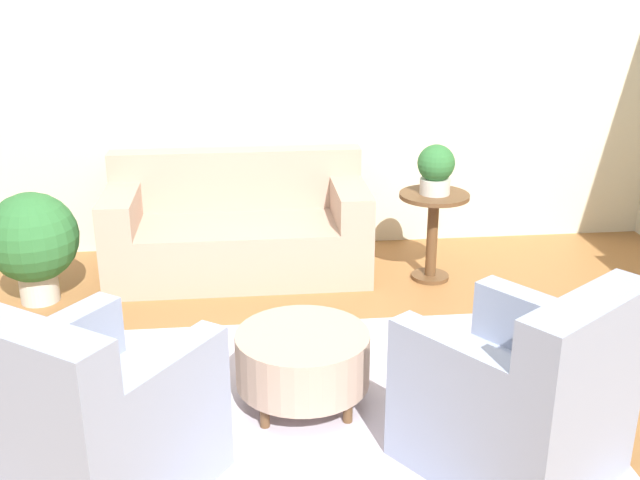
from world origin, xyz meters
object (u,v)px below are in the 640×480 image
at_px(ottoman_table, 303,358).
at_px(potted_plant_on_side_table, 436,168).
at_px(couch, 238,231).
at_px(potted_plant_floor, 33,240).
at_px(side_table, 433,222).
at_px(armchair_right, 522,400).
at_px(armchair_left, 92,426).

bearing_deg(ottoman_table, potted_plant_on_side_table, 55.63).
bearing_deg(couch, potted_plant_floor, -164.03).
relative_size(couch, side_table, 2.90).
bearing_deg(ottoman_table, potted_plant_floor, 138.93).
bearing_deg(potted_plant_on_side_table, potted_plant_floor, -177.98).
xyz_separation_m(side_table, potted_plant_on_side_table, (0.00, 0.00, 0.40)).
xyz_separation_m(armchair_right, ottoman_table, (-0.93, 0.65, -0.10)).
xyz_separation_m(armchair_left, armchair_right, (1.88, 0.00, 0.00)).
height_order(armchair_right, side_table, armchair_right).
relative_size(armchair_right, potted_plant_floor, 1.45).
relative_size(ottoman_table, potted_plant_floor, 0.90).
relative_size(armchair_left, side_table, 1.71).
height_order(armchair_left, side_table, armchair_left).
bearing_deg(armchair_right, side_table, 86.06).
distance_m(couch, armchair_left, 2.61).
distance_m(ottoman_table, potted_plant_on_side_table, 2.00).
distance_m(armchair_left, potted_plant_floor, 2.27).
bearing_deg(armchair_right, potted_plant_floor, 140.91).
relative_size(armchair_right, ottoman_table, 1.61).
bearing_deg(couch, side_table, -11.89).
height_order(couch, ottoman_table, couch).
bearing_deg(armchair_right, ottoman_table, 144.85).
xyz_separation_m(couch, armchair_left, (-0.62, -2.53, 0.04)).
bearing_deg(potted_plant_floor, ottoman_table, -41.07).
bearing_deg(potted_plant_on_side_table, side_table, 0.00).
relative_size(armchair_left, armchair_right, 1.00).
xyz_separation_m(armchair_left, side_table, (2.03, 2.24, 0.08)).
height_order(ottoman_table, potted_plant_on_side_table, potted_plant_on_side_table).
bearing_deg(ottoman_table, armchair_left, -145.43).
bearing_deg(couch, ottoman_table, -80.19).
xyz_separation_m(ottoman_table, side_table, (1.08, 1.58, 0.17)).
bearing_deg(couch, armchair_left, -103.83).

